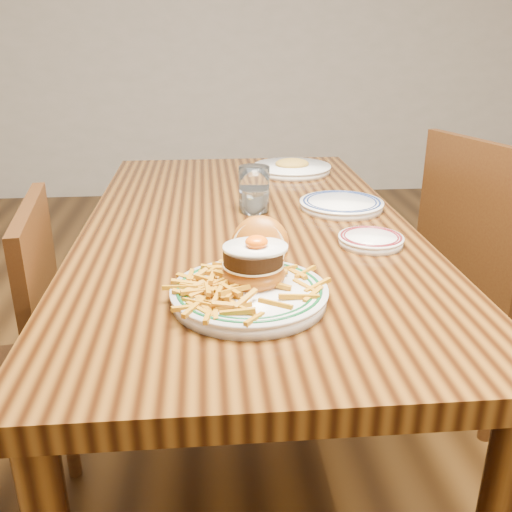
{
  "coord_description": "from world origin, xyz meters",
  "views": [
    {
      "loc": [
        -0.1,
        -1.43,
        1.23
      ],
      "look_at": [
        -0.02,
        -0.47,
        0.84
      ],
      "focal_mm": 40.0,
      "sensor_mm": 36.0,
      "label": 1
    }
  ],
  "objects": [
    {
      "name": "rear_plate",
      "position": [
        0.28,
        0.1,
        0.76
      ],
      "size": [
        0.24,
        0.24,
        0.03
      ],
      "rotation": [
        0.0,
        0.0,
        0.37
      ],
      "color": "white",
      "rests_on": "table"
    },
    {
      "name": "far_plate",
      "position": [
        0.2,
        0.55,
        0.77
      ],
      "size": [
        0.28,
        0.28,
        0.05
      ],
      "rotation": [
        0.0,
        0.0,
        0.25
      ],
      "color": "white",
      "rests_on": "table"
    },
    {
      "name": "table",
      "position": [
        0.0,
        0.0,
        0.66
      ],
      "size": [
        0.85,
        1.6,
        0.75
      ],
      "color": "black",
      "rests_on": "floor"
    },
    {
      "name": "floor",
      "position": [
        0.0,
        0.0,
        0.0
      ],
      "size": [
        6.0,
        6.0,
        0.0
      ],
      "primitive_type": "plane",
      "color": "black",
      "rests_on": "ground"
    },
    {
      "name": "chair_left",
      "position": [
        -0.6,
        -0.24,
        0.47
      ],
      "size": [
        0.46,
        0.46,
        0.88
      ],
      "rotation": [
        0.0,
        0.0,
        0.14
      ],
      "color": "#38210B",
      "rests_on": "floor"
    },
    {
      "name": "main_plate",
      "position": [
        -0.03,
        -0.45,
        0.79
      ],
      "size": [
        0.29,
        0.31,
        0.14
      ],
      "rotation": [
        0.0,
        0.0,
        -0.29
      ],
      "color": "white",
      "rests_on": "table"
    },
    {
      "name": "side_plate",
      "position": [
        0.28,
        -0.19,
        0.76
      ],
      "size": [
        0.15,
        0.16,
        0.02
      ],
      "rotation": [
        0.0,
        0.0,
        -0.33
      ],
      "color": "white",
      "rests_on": "table"
    },
    {
      "name": "water_glass",
      "position": [
        0.03,
        0.1,
        0.81
      ],
      "size": [
        0.09,
        0.09,
        0.13
      ],
      "color": "white",
      "rests_on": "table"
    },
    {
      "name": "chair_right",
      "position": [
        0.81,
        0.2,
        0.5
      ],
      "size": [
        0.55,
        0.55,
        0.93
      ],
      "rotation": [
        0.0,
        0.0,
        3.46
      ],
      "color": "#38210B",
      "rests_on": "floor"
    }
  ]
}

